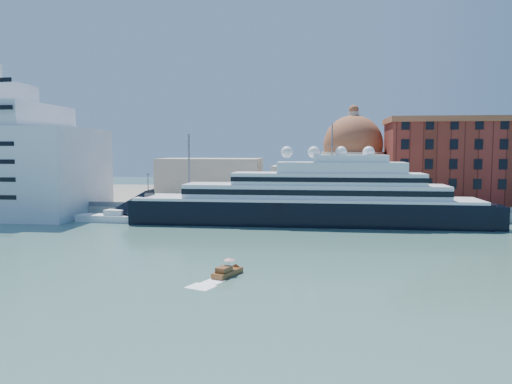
# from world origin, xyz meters

# --- Properties ---
(ground) EXTENTS (400.00, 400.00, 0.00)m
(ground) POSITION_xyz_m (0.00, 0.00, 0.00)
(ground) COLOR #365D54
(ground) RESTS_ON ground
(quay) EXTENTS (180.00, 10.00, 2.50)m
(quay) POSITION_xyz_m (0.00, 34.00, 1.25)
(quay) COLOR gray
(quay) RESTS_ON ground
(land) EXTENTS (260.00, 72.00, 2.00)m
(land) POSITION_xyz_m (0.00, 75.00, 1.00)
(land) COLOR slate
(land) RESTS_ON ground
(quay_fence) EXTENTS (180.00, 0.10, 1.20)m
(quay_fence) POSITION_xyz_m (0.00, 29.50, 3.10)
(quay_fence) COLOR slate
(quay_fence) RESTS_ON quay
(superyacht) EXTENTS (87.66, 12.15, 26.20)m
(superyacht) POSITION_xyz_m (6.63, 23.00, 4.52)
(superyacht) COLOR black
(superyacht) RESTS_ON ground
(service_barge) EXTENTS (13.81, 5.62, 3.03)m
(service_barge) POSITION_xyz_m (-36.51, 21.24, 0.87)
(service_barge) COLOR white
(service_barge) RESTS_ON ground
(water_taxi) EXTENTS (3.60, 5.55, 2.51)m
(water_taxi) POSITION_xyz_m (0.09, -24.52, 0.60)
(water_taxi) COLOR brown
(water_taxi) RESTS_ON ground
(warehouse) EXTENTS (43.00, 19.00, 23.25)m
(warehouse) POSITION_xyz_m (52.00, 52.00, 13.79)
(warehouse) COLOR maroon
(warehouse) RESTS_ON land
(church) EXTENTS (66.00, 18.00, 25.50)m
(church) POSITION_xyz_m (6.39, 57.72, 10.91)
(church) COLOR beige
(church) RESTS_ON land
(lamp_posts) EXTENTS (120.80, 2.40, 18.00)m
(lamp_posts) POSITION_xyz_m (-12.67, 32.27, 9.84)
(lamp_posts) COLOR slate
(lamp_posts) RESTS_ON quay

